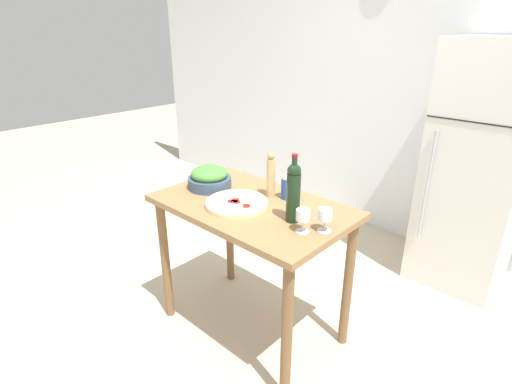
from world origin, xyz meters
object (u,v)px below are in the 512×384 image
(wine_bottle, at_px, (293,191))
(salt_canister, at_px, (287,187))
(salad_bowl, at_px, (210,178))
(wine_glass_near, at_px, (303,216))
(pepper_mill, at_px, (271,175))
(wine_glass_far, at_px, (325,216))
(homemade_pizza, at_px, (237,203))
(refrigerator, at_px, (477,169))

(wine_bottle, bearing_deg, salt_canister, 134.34)
(salad_bowl, distance_m, salt_canister, 0.50)
(wine_bottle, height_order, wine_glass_near, wine_bottle)
(pepper_mill, bearing_deg, salad_bowl, -157.56)
(wine_glass_far, height_order, homemade_pizza, wine_glass_far)
(salad_bowl, height_order, salt_canister, same)
(wine_glass_near, distance_m, wine_glass_far, 0.11)
(wine_bottle, xyz_separation_m, wine_glass_far, (0.18, 0.01, -0.08))
(refrigerator, xyz_separation_m, salad_bowl, (-1.12, -1.51, 0.07))
(refrigerator, bearing_deg, salad_bowl, -126.61)
(refrigerator, distance_m, homemade_pizza, 1.79)
(wine_bottle, height_order, salt_canister, wine_bottle)
(wine_bottle, relative_size, salt_canister, 2.60)
(wine_glass_far, xyz_separation_m, pepper_mill, (-0.48, 0.16, 0.05))
(pepper_mill, bearing_deg, wine_bottle, -30.07)
(salt_canister, bearing_deg, wine_glass_far, -26.47)
(wine_glass_far, distance_m, salad_bowl, 0.85)
(pepper_mill, xyz_separation_m, salt_canister, (0.09, 0.04, -0.06))
(wine_glass_far, height_order, salad_bowl, salad_bowl)
(pepper_mill, bearing_deg, wine_glass_near, -29.76)
(refrigerator, height_order, wine_bottle, refrigerator)
(pepper_mill, height_order, salt_canister, pepper_mill)
(homemade_pizza, relative_size, salt_canister, 2.55)
(salt_canister, bearing_deg, salad_bowl, -157.68)
(wine_glass_far, distance_m, homemade_pizza, 0.54)
(refrigerator, distance_m, salt_canister, 1.48)
(wine_glass_near, relative_size, homemade_pizza, 0.34)
(salt_canister, bearing_deg, wine_glass_near, -40.68)
(pepper_mill, distance_m, salt_canister, 0.12)
(wine_bottle, distance_m, salad_bowl, 0.67)
(refrigerator, bearing_deg, wine_glass_far, -100.30)
(salad_bowl, xyz_separation_m, homemade_pizza, (0.32, -0.08, -0.05))
(wine_bottle, distance_m, wine_glass_far, 0.20)
(salad_bowl, bearing_deg, homemade_pizza, -14.54)
(refrigerator, distance_m, pepper_mill, 1.56)
(wine_bottle, xyz_separation_m, wine_glass_near, (0.11, -0.06, -0.08))
(wine_glass_far, height_order, salt_canister, salt_canister)
(wine_glass_near, height_order, homemade_pizza, wine_glass_near)
(wine_bottle, relative_size, homemade_pizza, 1.02)
(salad_bowl, bearing_deg, wine_glass_near, -5.81)
(homemade_pizza, bearing_deg, pepper_mill, 78.13)
(refrigerator, distance_m, wine_bottle, 1.61)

